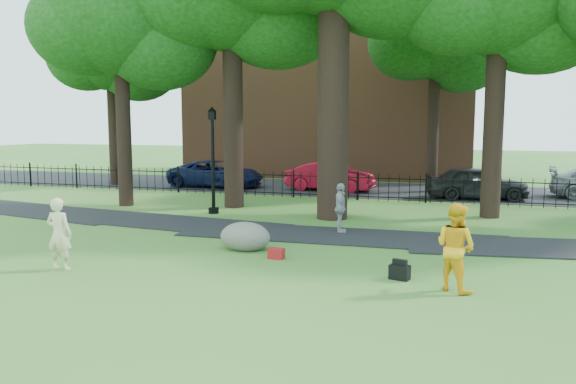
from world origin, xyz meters
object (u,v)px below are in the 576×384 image
(boulder, at_px, (245,235))
(red_sedan, at_px, (330,177))
(lamppost, at_px, (213,162))
(man, at_px, (456,247))
(woman, at_px, (59,234))

(boulder, relative_size, red_sedan, 0.32)
(lamppost, height_order, red_sedan, lamppost)
(man, xyz_separation_m, boulder, (-5.60, 2.20, -0.51))
(woman, distance_m, red_sedan, 17.02)
(woman, bearing_deg, red_sedan, -104.85)
(red_sedan, bearing_deg, boulder, -173.23)
(boulder, relative_size, lamppost, 0.35)
(lamppost, distance_m, red_sedan, 8.71)
(woman, height_order, lamppost, lamppost)
(woman, height_order, red_sedan, woman)
(lamppost, relative_size, red_sedan, 0.92)
(man, relative_size, lamppost, 0.46)
(man, height_order, boulder, man)
(woman, relative_size, boulder, 1.23)
(man, distance_m, lamppost, 11.81)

